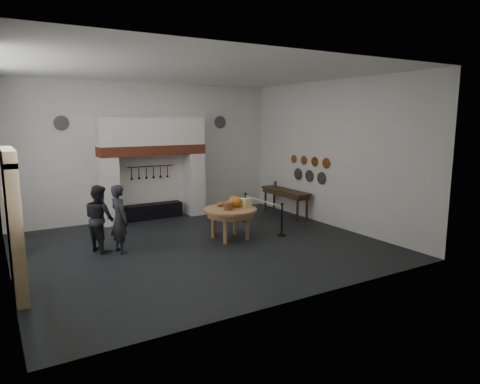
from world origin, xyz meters
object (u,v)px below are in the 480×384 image
visitor_far (99,218)px  side_table (285,191)px  iron_range (154,211)px  barrier_post_far (246,208)px  work_table (230,210)px  visitor_near (120,219)px  barrier_post_near (282,220)px

visitor_far → side_table: 6.55m
iron_range → side_table: bearing=-24.8°
iron_range → barrier_post_far: bearing=-39.1°
work_table → side_table: bearing=27.5°
visitor_far → visitor_near: bearing=-155.7°
side_table → barrier_post_far: same height
work_table → visitor_near: visitor_near is taller
work_table → visitor_far: visitor_far is taller
barrier_post_far → visitor_near: bearing=-164.9°
work_table → visitor_far: (-3.37, 0.75, 0.01)m
side_table → barrier_post_near: same height
work_table → barrier_post_near: bearing=-17.6°
visitor_far → barrier_post_near: bearing=-124.8°
visitor_near → side_table: 6.22m
visitor_near → side_table: size_ratio=0.79×
iron_range → barrier_post_near: bearing=-58.6°
visitor_near → barrier_post_near: size_ratio=1.93×
barrier_post_far → work_table: bearing=-133.2°
iron_range → work_table: bearing=-74.4°
iron_range → visitor_near: bearing=-122.2°
iron_range → visitor_far: size_ratio=1.12×
visitor_near → side_table: bearing=-88.6°
visitor_near → barrier_post_near: bearing=-110.8°
work_table → side_table: size_ratio=0.68×
visitor_near → visitor_far: visitor_near is taller
side_table → barrier_post_far: bearing=-177.2°
visitor_far → work_table: bearing=-123.3°
visitor_far → side_table: size_ratio=0.77×
work_table → barrier_post_far: 2.15m
side_table → work_table: bearing=-152.5°
iron_range → barrier_post_far: (2.43, -1.98, 0.20)m
work_table → visitor_far: size_ratio=0.88×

